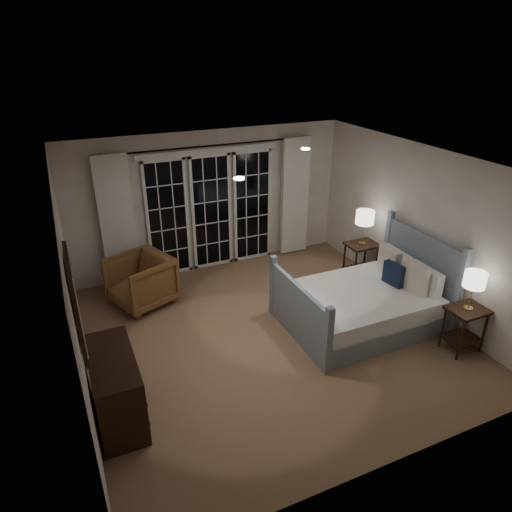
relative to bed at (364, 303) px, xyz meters
name	(u,v)px	position (x,y,z in m)	size (l,w,h in m)	color
floor	(270,334)	(-1.42, 0.27, -0.32)	(5.00, 5.00, 0.00)	#90724D
ceiling	(272,164)	(-1.42, 0.27, 2.18)	(5.00, 5.00, 0.00)	silver
wall_left	(72,295)	(-3.92, 0.27, 0.93)	(0.02, 5.00, 2.50)	white
wall_right	(418,228)	(1.08, 0.27, 0.93)	(0.02, 5.00, 2.50)	white
wall_back	(210,201)	(-1.42, 2.77, 0.93)	(5.00, 0.02, 2.50)	white
wall_front	(394,369)	(-1.42, -2.23, 0.93)	(5.00, 0.02, 2.50)	white
french_doors	(211,210)	(-1.42, 2.72, 0.77)	(2.50, 0.04, 2.20)	black
curtain_rod	(210,146)	(-1.42, 2.67, 1.93)	(0.03, 0.03, 3.50)	black
curtain_left	(117,222)	(-3.07, 2.65, 0.83)	(0.55, 0.10, 2.25)	white
curtain_right	(295,197)	(0.23, 2.65, 0.83)	(0.55, 0.10, 2.25)	white
downlight_a	(305,149)	(-0.62, 0.87, 2.17)	(0.12, 0.12, 0.01)	white
downlight_b	(239,179)	(-2.02, -0.13, 2.17)	(0.12, 0.12, 0.01)	white
bed	(364,303)	(0.00, 0.00, 0.00)	(2.17, 1.55, 1.26)	slate
nightstand_left	(465,323)	(0.82, -1.11, 0.11)	(0.50, 0.40, 0.65)	black
nightstand_right	(361,256)	(0.76, 1.15, 0.13)	(0.53, 0.42, 0.69)	black
lamp_left	(475,280)	(0.82, -1.11, 0.76)	(0.28, 0.28, 0.54)	tan
lamp_right	(365,218)	(0.76, 1.15, 0.84)	(0.31, 0.31, 0.60)	tan
armchair	(141,281)	(-2.91, 1.88, 0.08)	(0.86, 0.89, 0.81)	brown
dresser	(116,388)	(-3.65, -0.47, 0.08)	(0.48, 1.14, 0.81)	black
mirror	(76,303)	(-3.88, -0.47, 1.23)	(0.05, 0.85, 1.00)	black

